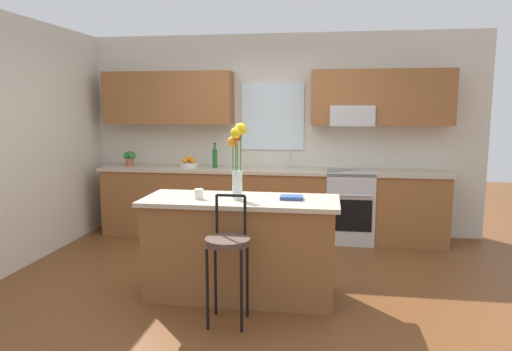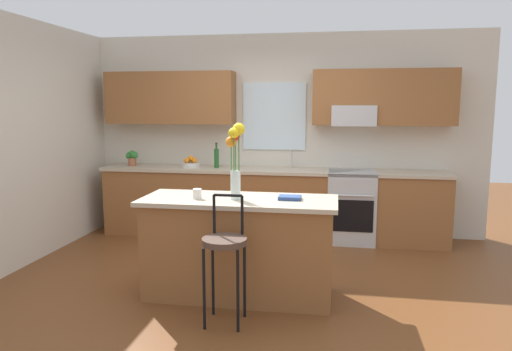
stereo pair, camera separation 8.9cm
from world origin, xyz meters
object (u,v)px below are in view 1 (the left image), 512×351
object	(u,v)px
bar_stool_near	(228,247)
bottle_olive_oil	(215,158)
flower_vase	(237,154)
cookbook	(292,198)
kitchen_island	(241,247)
potted_plant_small	(130,157)
oven_range	(350,206)
fruit_bowl_oranges	(189,163)
mug_ceramic	(199,194)

from	to	relation	value
bar_stool_near	bottle_olive_oil	size ratio (longest dim) A/B	3.10
flower_vase	cookbook	size ratio (longest dim) A/B	3.40
kitchen_island	potted_plant_small	distance (m)	2.86
potted_plant_small	oven_range	bearing A→B (deg)	-0.48
oven_range	kitchen_island	world-z (taller)	same
oven_range	fruit_bowl_oranges	size ratio (longest dim) A/B	3.83
mug_ceramic	fruit_bowl_oranges	world-z (taller)	fruit_bowl_oranges
kitchen_island	cookbook	size ratio (longest dim) A/B	8.84
oven_range	kitchen_island	distance (m)	2.27
kitchen_island	bar_stool_near	world-z (taller)	bar_stool_near
fruit_bowl_oranges	potted_plant_small	bearing A→B (deg)	-179.79
kitchen_island	bottle_olive_oil	size ratio (longest dim) A/B	5.26
oven_range	potted_plant_small	bearing A→B (deg)	179.52
cookbook	bottle_olive_oil	distance (m)	2.33
kitchen_island	bar_stool_near	bearing A→B (deg)	-90.00
flower_vase	mug_ceramic	distance (m)	0.51
oven_range	potted_plant_small	xyz separation A→B (m)	(-3.00, 0.02, 0.58)
mug_ceramic	bottle_olive_oil	xyz separation A→B (m)	(-0.36, 2.11, 0.09)
mug_ceramic	bottle_olive_oil	size ratio (longest dim) A/B	0.27
cookbook	potted_plant_small	bearing A→B (deg)	140.08
flower_vase	cookbook	world-z (taller)	flower_vase
cookbook	bottle_olive_oil	xyz separation A→B (m)	(-1.19, 2.00, 0.12)
bar_stool_near	flower_vase	size ratio (longest dim) A/B	1.53
cookbook	fruit_bowl_oranges	world-z (taller)	fruit_bowl_oranges
bottle_olive_oil	potted_plant_small	size ratio (longest dim) A/B	1.57
mug_ceramic	potted_plant_small	size ratio (longest dim) A/B	0.42
kitchen_island	bottle_olive_oil	xyz separation A→B (m)	(-0.73, 2.03, 0.59)
bar_stool_near	fruit_bowl_oranges	distance (m)	2.84
mug_ceramic	potted_plant_small	distance (m)	2.63
flower_vase	fruit_bowl_oranges	xyz separation A→B (m)	(-1.07, 2.09, -0.36)
mug_ceramic	flower_vase	bearing A→B (deg)	3.31
bottle_olive_oil	potted_plant_small	world-z (taller)	bottle_olive_oil
flower_vase	bottle_olive_oil	world-z (taller)	flower_vase
oven_range	mug_ceramic	bearing A→B (deg)	-124.45
flower_vase	fruit_bowl_oranges	bearing A→B (deg)	117.14
mug_ceramic	cookbook	xyz separation A→B (m)	(0.82, 0.11, -0.03)
potted_plant_small	bottle_olive_oil	bearing A→B (deg)	-0.01
kitchen_island	cookbook	distance (m)	0.66
fruit_bowl_oranges	mug_ceramic	bearing A→B (deg)	-71.08
bar_stool_near	bottle_olive_oil	bearing A→B (deg)	105.66
potted_plant_small	cookbook	bearing A→B (deg)	-39.92
mug_ceramic	cookbook	size ratio (longest dim) A/B	0.45
bar_stool_near	bottle_olive_oil	distance (m)	2.73
kitchen_island	bottle_olive_oil	world-z (taller)	bottle_olive_oil
oven_range	cookbook	bearing A→B (deg)	-107.03
flower_vase	fruit_bowl_oranges	distance (m)	2.38
mug_ceramic	cookbook	distance (m)	0.83
bar_stool_near	mug_ceramic	distance (m)	0.69
oven_range	bottle_olive_oil	xyz separation A→B (m)	(-1.79, 0.02, 0.60)
cookbook	bar_stool_near	bearing A→B (deg)	-127.80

